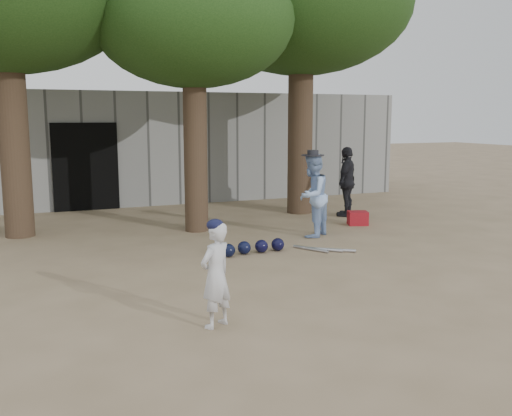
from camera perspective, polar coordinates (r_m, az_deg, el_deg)
name	(u,v)px	position (r m, az deg, el deg)	size (l,w,h in m)	color
ground	(244,290)	(7.90, -1.23, -8.16)	(70.00, 70.00, 0.00)	#937C5E
boy_player	(216,275)	(6.41, -4.05, -6.71)	(0.44, 0.29, 1.20)	silver
spectator_blue	(312,196)	(11.21, 5.64, 1.25)	(0.80, 0.62, 1.64)	#92B2E2
spectator_dark	(347,182)	(13.68, 9.07, 2.62)	(0.97, 0.40, 1.65)	black
red_bag	(358,218)	(12.67, 10.14, -1.00)	(0.42, 0.32, 0.30)	#A41524
back_building	(117,145)	(17.59, -13.73, 6.11)	(16.00, 5.24, 3.00)	gray
helmet_row	(253,247)	(9.87, -0.28, -3.94)	(1.19, 0.32, 0.23)	black
bat_pile	(323,249)	(10.16, 6.72, -4.13)	(0.87, 0.80, 0.06)	#ADABB2
tree_row	(188,4)	(12.75, -6.77, 19.63)	(11.40, 5.80, 6.69)	brown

